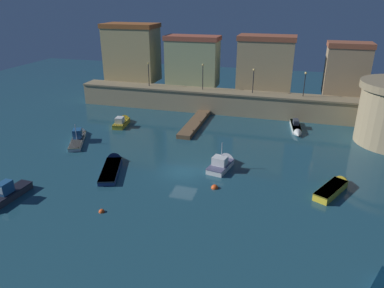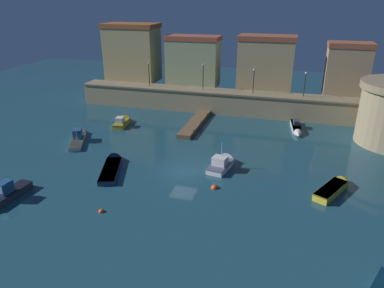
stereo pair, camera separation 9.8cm
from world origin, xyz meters
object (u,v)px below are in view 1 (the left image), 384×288
at_px(moored_boat_0, 223,163).
at_px(moored_boat_6, 2,198).
at_px(mooring_buoy_1, 215,188).
at_px(moored_boat_1, 123,121).
at_px(moored_boat_4, 79,136).
at_px(moored_boat_5, 113,165).
at_px(moored_boat_2, 335,187).
at_px(quay_lamp_1, 203,73).
at_px(quay_lamp_0, 149,70).
at_px(quay_lamp_3, 305,80).
at_px(moored_boat_3, 296,128).
at_px(quay_lamp_2, 253,77).
at_px(mooring_buoy_0, 102,212).

height_order(moored_boat_0, moored_boat_6, moored_boat_0).
bearing_deg(mooring_buoy_1, moored_boat_1, 139.36).
distance_m(moored_boat_4, moored_boat_5, 9.81).
xyz_separation_m(moored_boat_2, moored_boat_4, (-29.75, 4.76, 0.01)).
xyz_separation_m(quay_lamp_1, moored_boat_5, (-4.10, -21.87, -5.65)).
bearing_deg(moored_boat_4, moored_boat_2, -123.78).
bearing_deg(quay_lamp_1, quay_lamp_0, 180.00).
distance_m(moored_boat_0, moored_boat_4, 19.05).
height_order(quay_lamp_0, moored_boat_4, quay_lamp_0).
height_order(quay_lamp_3, moored_boat_1, quay_lamp_3).
xyz_separation_m(moored_boat_3, moored_boat_4, (-26.10, -10.60, 0.00)).
height_order(quay_lamp_0, moored_boat_3, quay_lamp_0).
xyz_separation_m(moored_boat_3, moored_boat_5, (-18.32, -16.57, -0.13)).
distance_m(quay_lamp_2, moored_boat_0, 19.30).
xyz_separation_m(moored_boat_1, mooring_buoy_0, (8.08, -20.41, -0.43)).
relative_size(quay_lamp_2, moored_boat_1, 0.74).
distance_m(quay_lamp_0, moored_boat_6, 31.28).
relative_size(moored_boat_4, mooring_buoy_1, 10.58).
distance_m(quay_lamp_2, quay_lamp_3, 7.16).
relative_size(quay_lamp_3, mooring_buoy_1, 5.17).
bearing_deg(moored_boat_0, mooring_buoy_1, -167.01).
xyz_separation_m(moored_boat_5, moored_boat_6, (-5.90, -8.93, 0.22)).
bearing_deg(moored_boat_0, quay_lamp_2, 9.10).
height_order(moored_boat_0, mooring_buoy_1, moored_boat_0).
relative_size(quay_lamp_1, quay_lamp_2, 1.10).
height_order(moored_boat_1, mooring_buoy_0, moored_boat_1).
distance_m(moored_boat_5, mooring_buoy_0, 8.45).
distance_m(quay_lamp_1, moored_boat_0, 20.56).
xyz_separation_m(moored_boat_3, moored_boat_6, (-24.21, -25.50, 0.10)).
relative_size(moored_boat_1, mooring_buoy_1, 7.10).
bearing_deg(mooring_buoy_1, moored_boat_2, 13.65).
relative_size(quay_lamp_0, moored_boat_2, 0.66).
relative_size(moored_boat_6, mooring_buoy_1, 8.52).
bearing_deg(mooring_buoy_1, quay_lamp_1, 107.08).
xyz_separation_m(quay_lamp_0, moored_boat_1, (-0.33, -9.32, -5.36)).
distance_m(quay_lamp_2, moored_boat_1, 19.83).
height_order(moored_boat_5, mooring_buoy_1, moored_boat_5).
xyz_separation_m(moored_boat_6, mooring_buoy_0, (8.98, 1.07, -0.48)).
distance_m(mooring_buoy_0, mooring_buoy_1, 10.42).
relative_size(quay_lamp_0, moored_boat_0, 0.77).
xyz_separation_m(moored_boat_0, mooring_buoy_1, (0.17, -4.72, -0.44)).
bearing_deg(moored_boat_2, moored_boat_1, 95.27).
height_order(quay_lamp_1, moored_boat_0, quay_lamp_1).
bearing_deg(mooring_buoy_0, moored_boat_6, -173.21).
bearing_deg(quay_lamp_3, quay_lamp_1, -180.00).
xyz_separation_m(moored_boat_0, moored_boat_1, (-16.08, 9.23, -0.02)).
xyz_separation_m(moored_boat_2, mooring_buoy_1, (-10.71, -2.60, -0.37)).
xyz_separation_m(quay_lamp_2, moored_boat_2, (10.28, -20.67, -5.34)).
bearing_deg(moored_boat_2, quay_lamp_0, 80.27).
bearing_deg(mooring_buoy_1, moored_boat_4, 158.86).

